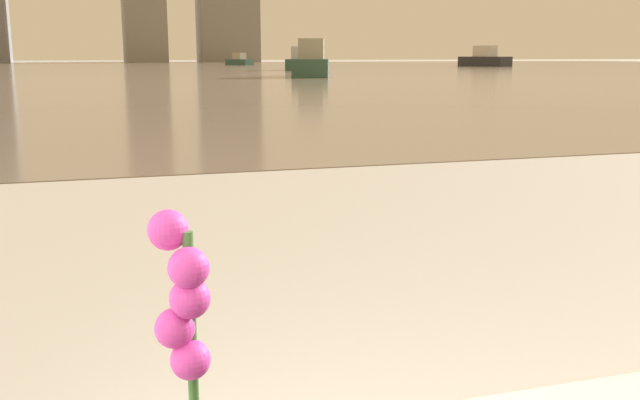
% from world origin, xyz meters
% --- Properties ---
extents(harbor_water, '(180.00, 110.00, 0.01)m').
position_xyz_m(harbor_water, '(0.00, 62.00, 0.01)').
color(harbor_water, gray).
rests_on(harbor_water, ground_plane).
extents(harbor_boat_0, '(2.83, 3.84, 1.38)m').
position_xyz_m(harbor_boat_0, '(15.08, 81.56, 0.50)').
color(harbor_boat_0, '#335647').
rests_on(harbor_boat_0, harbor_water).
extents(harbor_boat_1, '(3.42, 5.61, 1.99)m').
position_xyz_m(harbor_boat_1, '(10.45, 37.23, 0.71)').
color(harbor_boat_1, '#335647').
rests_on(harbor_boat_1, harbor_water).
extents(harbor_boat_3, '(3.66, 5.82, 2.07)m').
position_xyz_m(harbor_boat_3, '(37.22, 65.44, 0.74)').
color(harbor_boat_3, '#2D2D33').
rests_on(harbor_boat_3, harbor_water).
extents(harbor_boat_4, '(3.38, 4.97, 1.77)m').
position_xyz_m(harbor_boat_4, '(14.36, 53.32, 0.63)').
color(harbor_boat_4, '#335647').
rests_on(harbor_boat_4, harbor_water).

